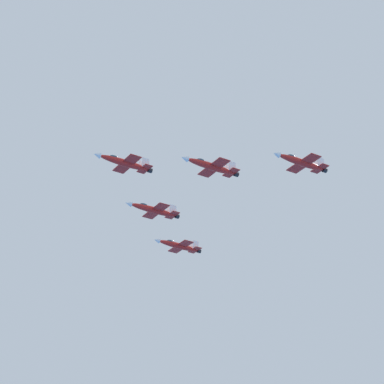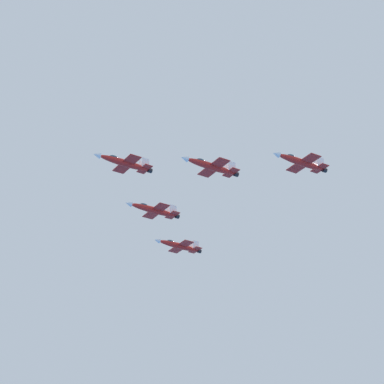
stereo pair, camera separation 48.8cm
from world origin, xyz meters
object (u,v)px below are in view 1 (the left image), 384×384
jet_lead (124,163)px  jet_right_outer (179,246)px  jet_left_wingman (211,166)px  jet_right_wingman (154,210)px  jet_left_outer (301,162)px

jet_lead → jet_right_outer: bearing=-139.3°
jet_lead → jet_left_wingman: size_ratio=0.99×
jet_lead → jet_right_outer: jet_lead is taller
jet_left_wingman → jet_right_wingman: 28.00m
jet_right_wingman → jet_right_outer: bearing=-138.7°
jet_right_wingman → jet_right_outer: 21.66m
jet_left_outer → jet_right_outer: size_ratio=1.03×
jet_right_outer → jet_right_wingman: bearing=40.3°
jet_lead → jet_left_outer: bearing=140.0°
jet_right_outer → jet_left_wingman: bearing=68.5°
jet_lead → jet_right_outer: size_ratio=1.04×
jet_left_wingman → jet_lead: bearing=-40.0°
jet_left_wingman → jet_right_wingman: bearing=-89.7°
jet_right_wingman → jet_right_outer: (21.32, -3.54, -1.30)m
jet_lead → jet_left_wingman: jet_lead is taller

